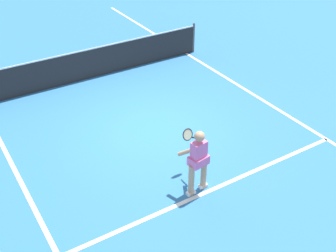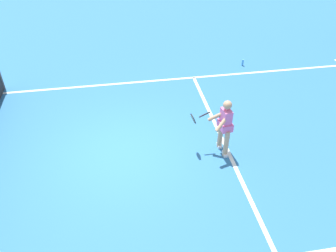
{
  "view_description": "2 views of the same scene",
  "coord_description": "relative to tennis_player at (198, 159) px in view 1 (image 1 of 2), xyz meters",
  "views": [
    {
      "loc": [
        -4.63,
        -8.22,
        6.26
      ],
      "look_at": [
        -0.25,
        -1.19,
        0.86
      ],
      "focal_mm": 45.49,
      "sensor_mm": 36.0,
      "label": 1
    },
    {
      "loc": [
        -6.86,
        -0.08,
        5.94
      ],
      "look_at": [
        -0.56,
        -1.14,
        1.12
      ],
      "focal_mm": 36.67,
      "sensor_mm": 36.0,
      "label": 2
    }
  ],
  "objects": [
    {
      "name": "sideline_left_marking",
      "position": [
        -3.19,
        2.57,
        -0.84
      ],
      "size": [
        0.1,
        20.0,
        0.01
      ],
      "primitive_type": "cube",
      "color": "white",
      "rests_on": "ground"
    },
    {
      "name": "tennis_player",
      "position": [
        0.0,
        0.0,
        0.0
      ],
      "size": [
        0.73,
        1.0,
        1.55
      ],
      "color": "tan",
      "rests_on": "ground"
    },
    {
      "name": "ground_plane",
      "position": [
        0.38,
        2.57,
        -0.85
      ],
      "size": [
        28.6,
        28.6,
        0.0
      ],
      "primitive_type": "plane",
      "color": "teal"
    },
    {
      "name": "court_net",
      "position": [
        0.38,
        6.28,
        -0.34
      ],
      "size": [
        7.84,
        0.08,
        1.09
      ],
      "color": "#4C4C51",
      "rests_on": "ground"
    },
    {
      "name": "sideline_right_marking",
      "position": [
        3.96,
        2.57,
        -0.84
      ],
      "size": [
        0.1,
        20.0,
        0.01
      ],
      "primitive_type": "cube",
      "color": "white",
      "rests_on": "ground"
    },
    {
      "name": "service_line_marking",
      "position": [
        0.38,
        -0.18,
        -0.84
      ],
      "size": [
        7.16,
        0.1,
        0.01
      ],
      "primitive_type": "cube",
      "color": "white",
      "rests_on": "ground"
    }
  ]
}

